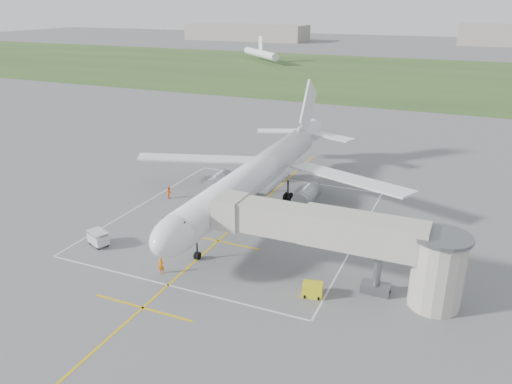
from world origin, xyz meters
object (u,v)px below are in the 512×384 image
at_px(jet_bridge, 354,241).
at_px(ramp_worker_wing, 169,192).
at_px(ramp_worker_nose, 161,266).
at_px(gpu_unit, 312,290).
at_px(airliner, 257,174).
at_px(baggage_cart, 98,238).

height_order(jet_bridge, ramp_worker_wing, jet_bridge).
relative_size(ramp_worker_nose, ramp_worker_wing, 1.03).
relative_size(gpu_unit, ramp_worker_wing, 1.24).
bearing_deg(airliner, ramp_worker_nose, -95.32).
bearing_deg(gpu_unit, airliner, 116.27).
relative_size(jet_bridge, ramp_worker_wing, 14.80).
height_order(jet_bridge, gpu_unit, jet_bridge).
distance_m(jet_bridge, ramp_worker_wing, 30.55).
bearing_deg(baggage_cart, ramp_worker_nose, 9.05).
bearing_deg(airliner, gpu_unit, -52.99).
bearing_deg(ramp_worker_wing, jet_bridge, -160.89).
xyz_separation_m(jet_bridge, ramp_worker_wing, (-27.67, 12.32, -3.95)).
relative_size(gpu_unit, baggage_cart, 0.71).
distance_m(jet_bridge, ramp_worker_nose, 18.59).
bearing_deg(gpu_unit, jet_bridge, 35.15).
bearing_deg(ramp_worker_nose, airliner, 64.26).
bearing_deg(gpu_unit, ramp_worker_nose, 176.99).
bearing_deg(baggage_cart, ramp_worker_wing, 114.87).
bearing_deg(airliner, ramp_worker_wing, -170.81).
height_order(gpu_unit, baggage_cart, baggage_cart).
bearing_deg(ramp_worker_wing, airliner, -127.71).
relative_size(jet_bridge, baggage_cart, 8.51).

